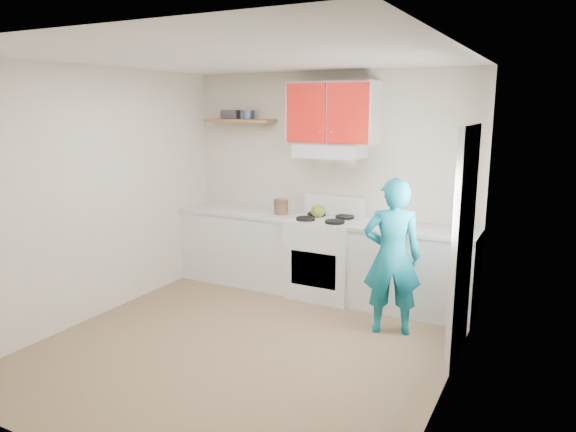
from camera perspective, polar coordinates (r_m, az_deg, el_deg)
The scene contains 21 objects.
floor at distance 5.13m, azimuth -4.46°, elevation -13.64°, with size 3.80×3.80×0.00m, color brown.
ceiling at distance 4.66m, azimuth -4.98°, elevation 16.65°, with size 3.60×3.80×0.04m, color white.
back_wall at distance 6.39m, azimuth 4.43°, elevation 3.62°, with size 3.60×0.04×2.60m, color beige.
front_wall at distance 3.33m, azimuth -22.50°, elevation -4.83°, with size 3.60×0.04×2.60m, color beige.
left_wall at distance 5.88m, azimuth -19.74°, elevation 2.26°, with size 0.04×3.80×2.60m, color beige.
right_wall at distance 4.08m, azimuth 17.23°, elevation -1.51°, with size 0.04×3.80×2.60m, color beige.
door at distance 4.82m, azimuth 18.29°, elevation -2.95°, with size 0.05×0.85×2.05m, color white.
door_glass at distance 4.74m, azimuth 18.29°, elevation 2.06°, with size 0.01×0.55×0.95m, color white.
counter_left at distance 6.78m, azimuth -4.82°, elevation -3.25°, with size 1.52×0.60×0.90m, color silver.
counter_right at distance 5.94m, azimuth 13.33°, elevation -5.69°, with size 1.32×0.60×0.90m, color silver.
stove at distance 6.24m, azimuth 3.97°, elevation -4.47°, with size 0.76×0.65×0.92m, color white.
range_hood at distance 6.11m, azimuth 4.53°, elevation 6.98°, with size 0.76×0.44×0.15m, color silver.
upper_cabinets at distance 6.14m, azimuth 4.80°, elevation 10.97°, with size 1.02×0.33×0.70m, color red.
shelf at distance 6.74m, azimuth -5.16°, elevation 10.18°, with size 0.90×0.30×0.04m, color brown.
books at distance 6.85m, azimuth -6.15°, elevation 10.79°, with size 0.21×0.15×0.11m, color #3E373F.
tin at distance 6.67m, azimuth -4.42°, elevation 10.80°, with size 0.18×0.18×0.11m, color #333D4C.
kettle at distance 6.22m, azimuth 3.25°, elevation 0.55°, with size 0.17×0.17×0.15m, color olive.
crock at distance 6.36m, azimuth -0.76°, elevation 0.90°, with size 0.17×0.17×0.20m, color #4E3622.
cutting_board at distance 5.84m, azimuth 9.14°, elevation -1.16°, with size 0.29×0.21×0.02m, color olive.
silicone_mat at distance 5.82m, azimuth 15.73°, elevation -1.57°, with size 0.27×0.22×0.01m, color #B41A12.
person at distance 5.23m, azimuth 11.14°, elevation -4.32°, with size 0.56×0.37×1.54m, color #0E6C7E.
Camera 1 is at (2.49, -3.92, 2.20)m, focal length 33.08 mm.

